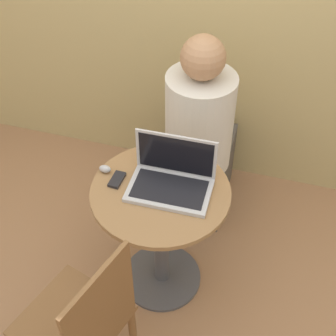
% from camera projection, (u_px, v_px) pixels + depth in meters
% --- Properties ---
extents(ground_plane, '(12.00, 12.00, 0.00)m').
position_uv_depth(ground_plane, '(162.00, 277.00, 2.64)').
color(ground_plane, '#9E704C').
extents(round_table, '(0.65, 0.65, 0.72)m').
position_uv_depth(round_table, '(161.00, 222.00, 2.30)').
color(round_table, '#4C4C51').
rests_on(round_table, ground_plane).
extents(laptop, '(0.38, 0.24, 0.24)m').
position_uv_depth(laptop, '(172.00, 178.00, 2.13)').
color(laptop, '#B7B7BC').
rests_on(laptop, round_table).
extents(cell_phone, '(0.06, 0.11, 0.02)m').
position_uv_depth(cell_phone, '(117.00, 179.00, 2.18)').
color(cell_phone, black).
rests_on(cell_phone, round_table).
extents(computer_mouse, '(0.06, 0.04, 0.04)m').
position_uv_depth(computer_mouse, '(105.00, 169.00, 2.22)').
color(computer_mouse, '#B2B2B7').
rests_on(computer_mouse, round_table).
extents(chair_empty, '(0.50, 0.50, 0.92)m').
position_uv_depth(chair_empty, '(84.00, 325.00, 1.92)').
color(chair_empty, brown).
rests_on(chair_empty, ground_plane).
extents(person_seated, '(0.37, 0.57, 1.23)m').
position_uv_depth(person_seated, '(200.00, 145.00, 2.68)').
color(person_seated, '#4C4742').
rests_on(person_seated, ground_plane).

